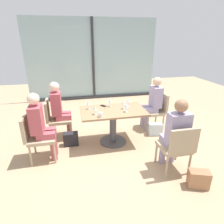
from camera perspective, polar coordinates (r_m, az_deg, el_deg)
name	(u,v)px	position (r m, az deg, el deg)	size (l,w,h in m)	color
ground_plane	(113,142)	(4.15, 0.29, -8.86)	(12.00, 12.00, 0.00)	tan
window_wall_backdrop	(93,64)	(6.79, -5.68, 14.05)	(4.42, 0.10, 2.70)	#98B7BC
dining_table_main	(113,119)	(3.91, 0.31, -2.10)	(1.30, 0.78, 0.73)	#997551
chair_front_right	(177,146)	(3.23, 19.04, -9.66)	(0.46, 0.50, 0.87)	tan
chair_far_left	(55,117)	(4.28, -16.63, -1.40)	(0.50, 0.46, 0.87)	tan
chair_far_right	(157,109)	(4.69, 13.25, 0.98)	(0.50, 0.46, 0.87)	tan
chair_side_end	(36,135)	(3.64, -21.86, -6.39)	(0.50, 0.46, 0.87)	tan
person_front_right	(175,132)	(3.22, 18.51, -5.60)	(0.34, 0.39, 1.26)	#9E93B7
person_far_left	(60,108)	(4.20, -15.45, 1.27)	(0.39, 0.34, 1.26)	#B24C56
person_far_right	(153,101)	(4.58, 12.23, 3.26)	(0.39, 0.34, 1.26)	#9E93B7
person_side_end	(41,124)	(3.53, -20.58, -3.37)	(0.39, 0.34, 1.26)	#B24C56
wine_glass_0	(110,101)	(3.98, -0.50, 3.41)	(0.07, 0.07, 0.18)	silver
wine_glass_1	(129,100)	(4.02, 5.05, 3.51)	(0.07, 0.07, 0.18)	silver
wine_glass_2	(95,108)	(3.59, -5.11, 1.22)	(0.07, 0.07, 0.18)	silver
wine_glass_3	(89,103)	(3.87, -7.05, 2.70)	(0.07, 0.07, 0.18)	silver
wine_glass_4	(126,106)	(3.70, 4.34, 1.92)	(0.07, 0.07, 0.18)	silver
wine_glass_5	(124,103)	(3.87, 3.55, 2.83)	(0.07, 0.07, 0.18)	silver
coffee_cup	(101,115)	(3.50, -3.45, -0.81)	(0.08, 0.08, 0.09)	white
cell_phone_on_table	(103,106)	(4.06, -2.67, 1.88)	(0.07, 0.14, 0.01)	black
handbag_0	(199,179)	(3.26, 24.57, -17.86)	(0.30, 0.16, 0.28)	#A3704C
handbag_1	(71,139)	(4.06, -12.24, -7.91)	(0.30, 0.16, 0.28)	#232328
handbag_2	(155,129)	(4.47, 12.84, -5.03)	(0.30, 0.16, 0.28)	silver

